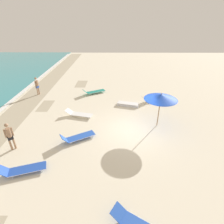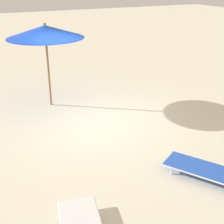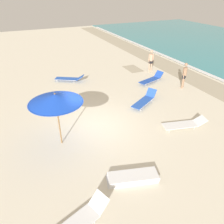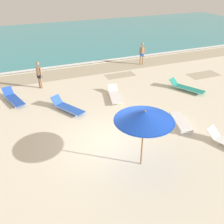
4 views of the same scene
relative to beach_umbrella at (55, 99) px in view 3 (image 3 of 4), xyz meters
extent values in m
cube|color=beige|center=(-0.59, 1.70, -2.31)|extent=(60.00, 60.00, 0.16)
cube|color=#B3A68B|center=(-7.53, 7.85, -2.22)|extent=(1.90, 1.15, 0.00)
cylinder|color=olive|center=(0.00, 0.00, -1.11)|extent=(0.06, 0.06, 2.24)
cone|color=blue|center=(0.00, 0.00, 0.01)|extent=(2.22, 2.22, 0.36)
cylinder|color=#13359C|center=(0.00, 0.00, -0.16)|extent=(2.15, 2.15, 0.01)
sphere|color=olive|center=(0.00, 0.00, 0.22)|extent=(0.07, 0.07, 0.07)
cube|color=white|center=(3.20, 1.83, -2.17)|extent=(1.06, 1.89, 0.03)
cube|color=silver|center=(3.20, 1.83, -2.20)|extent=(1.08, 1.93, 0.04)
cube|color=white|center=(3.21, 1.86, -2.09)|extent=(1.06, 1.89, 0.03)
cube|color=silver|center=(3.21, 1.86, -2.12)|extent=(1.08, 1.93, 0.04)
cube|color=white|center=(3.22, 1.87, -2.00)|extent=(1.06, 1.89, 0.03)
cube|color=silver|center=(3.22, 1.87, -2.03)|extent=(1.08, 1.93, 0.04)
cube|color=blue|center=(-7.16, 2.02, -2.05)|extent=(1.36, 1.73, 0.03)
cylinder|color=silver|center=(-7.42, 2.18, -2.05)|extent=(0.87, 1.44, 0.03)
cylinder|color=silver|center=(-6.90, 1.87, -2.05)|extent=(0.87, 1.44, 0.03)
cube|color=blue|center=(-6.62, 2.93, -1.91)|extent=(0.74, 0.71, 0.32)
cylinder|color=silver|center=(-7.71, 1.60, -2.15)|extent=(0.03, 0.03, 0.16)
cylinder|color=silver|center=(-7.27, 1.34, -2.15)|extent=(0.03, 0.03, 0.16)
cylinder|color=silver|center=(-7.05, 2.71, -2.15)|extent=(0.03, 0.03, 0.16)
cylinder|color=silver|center=(-6.61, 2.45, -2.15)|extent=(0.03, 0.03, 0.16)
cube|color=blue|center=(-4.34, 7.43, -2.05)|extent=(1.10, 1.86, 0.03)
cylinder|color=silver|center=(-4.62, 7.34, -2.05)|extent=(0.56, 1.68, 0.03)
cylinder|color=silver|center=(-4.05, 7.52, -2.05)|extent=(0.56, 1.68, 0.03)
cube|color=blue|center=(-4.66, 8.45, -1.85)|extent=(0.67, 0.55, 0.43)
cylinder|color=silver|center=(-4.37, 6.70, -2.15)|extent=(0.03, 0.03, 0.16)
cylinder|color=silver|center=(-3.89, 6.86, -2.15)|extent=(0.03, 0.03, 0.16)
cylinder|color=silver|center=(-4.79, 8.01, -2.15)|extent=(0.03, 0.03, 0.16)
cylinder|color=silver|center=(-4.30, 8.16, -2.15)|extent=(0.03, 0.03, 0.16)
cube|color=blue|center=(-1.60, 5.20, -2.05)|extent=(1.42, 1.85, 0.03)
cylinder|color=silver|center=(-1.86, 5.05, -2.05)|extent=(0.92, 1.56, 0.03)
cylinder|color=silver|center=(-1.34, 5.36, -2.05)|extent=(0.92, 1.56, 0.03)
cube|color=blue|center=(-2.14, 6.12, -1.84)|extent=(0.68, 0.61, 0.45)
cylinder|color=silver|center=(-1.47, 4.47, -2.15)|extent=(0.03, 0.03, 0.16)
cylinder|color=silver|center=(-1.03, 4.73, -2.15)|extent=(0.03, 0.03, 0.16)
cylinder|color=silver|center=(-2.17, 5.68, -2.15)|extent=(0.03, 0.03, 0.16)
cylinder|color=silver|center=(-1.73, 5.93, -2.15)|extent=(0.03, 0.03, 0.16)
cylinder|color=silver|center=(3.95, -0.85, -2.05)|extent=(0.66, 1.72, 0.03)
cube|color=white|center=(3.84, 0.30, -1.87)|extent=(0.69, 0.60, 0.39)
cylinder|color=silver|center=(3.75, -0.17, -2.15)|extent=(0.03, 0.03, 0.16)
cylinder|color=silver|center=(4.22, 0.01, -2.15)|extent=(0.03, 0.03, 0.16)
cube|color=white|center=(1.24, 5.60, -2.05)|extent=(0.98, 1.77, 0.03)
cylinder|color=silver|center=(0.95, 5.67, -2.05)|extent=(0.43, 1.64, 0.03)
cylinder|color=silver|center=(1.53, 5.53, -2.05)|extent=(0.43, 1.64, 0.03)
cube|color=white|center=(1.49, 6.65, -1.91)|extent=(0.68, 0.61, 0.30)
cylinder|color=silver|center=(0.84, 5.03, -2.15)|extent=(0.03, 0.03, 0.16)
cylinder|color=silver|center=(1.33, 4.91, -2.15)|extent=(0.03, 0.03, 0.16)
cylinder|color=silver|center=(1.15, 6.30, -2.15)|extent=(0.03, 0.03, 0.16)
cylinder|color=silver|center=(1.64, 6.18, -2.15)|extent=(0.03, 0.03, 0.16)
cylinder|color=tan|center=(-6.33, 8.68, -1.78)|extent=(0.11, 0.11, 0.90)
cylinder|color=tan|center=(-6.32, 8.88, -1.78)|extent=(0.11, 0.11, 0.90)
cube|color=black|center=(-6.32, 8.78, -1.41)|extent=(0.20, 0.31, 0.24)
cylinder|color=tan|center=(-6.32, 8.78, -1.05)|extent=(0.27, 0.27, 0.55)
cylinder|color=tan|center=(-6.33, 8.59, -1.06)|extent=(0.08, 0.08, 0.55)
cylinder|color=tan|center=(-6.31, 8.96, -1.06)|extent=(0.08, 0.08, 0.55)
sphere|color=tan|center=(-6.32, 8.78, -0.57)|extent=(0.21, 0.21, 0.21)
cylinder|color=#A37A5B|center=(-2.68, 9.10, -1.78)|extent=(0.11, 0.11, 0.90)
cylinder|color=#A37A5B|center=(-2.57, 8.94, -1.78)|extent=(0.11, 0.11, 0.90)
cube|color=black|center=(-2.63, 9.02, -1.41)|extent=(0.32, 0.35, 0.24)
cylinder|color=#A37A5B|center=(-2.63, 9.02, -1.05)|extent=(0.27, 0.27, 0.55)
cylinder|color=#A37A5B|center=(-2.73, 9.17, -1.06)|extent=(0.08, 0.08, 0.55)
cylinder|color=#A37A5B|center=(-2.52, 8.87, -1.06)|extent=(0.08, 0.08, 0.55)
sphere|color=#A37A5B|center=(-2.63, 9.02, -0.57)|extent=(0.21, 0.21, 0.21)
camera|label=1|loc=(-10.63, 3.16, 4.63)|focal=28.00mm
camera|label=2|loc=(2.46, 8.86, 1.43)|focal=50.00mm
camera|label=3|loc=(8.04, -1.16, 3.93)|focal=35.00mm
camera|label=4|loc=(-3.94, -6.66, 4.57)|focal=40.00mm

